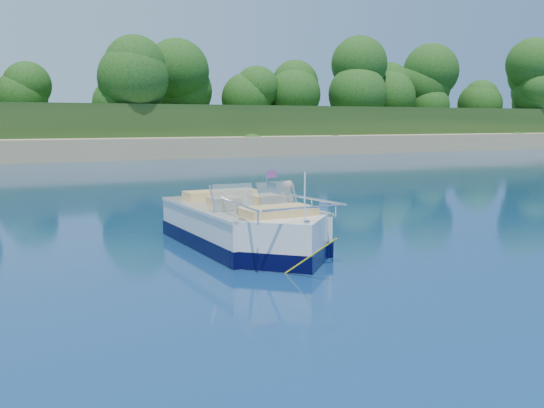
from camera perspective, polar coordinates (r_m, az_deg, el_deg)
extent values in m
plane|color=#091E43|center=(9.94, 7.60, -8.12)|extent=(160.00, 160.00, 0.00)
cube|color=#9B855A|center=(46.27, -19.87, 4.60)|extent=(170.00, 8.00, 2.00)
cube|color=#1B3816|center=(73.12, -22.42, 5.88)|extent=(170.00, 56.00, 6.00)
cylinder|color=#331D11|center=(50.19, -20.57, 7.99)|extent=(0.44, 0.44, 3.60)
sphere|color=black|center=(50.35, -20.76, 11.88)|extent=(5.94, 5.94, 5.94)
cylinder|color=#331D11|center=(54.21, 1.42, 7.90)|extent=(0.44, 0.44, 2.60)
sphere|color=black|center=(54.27, 1.42, 10.51)|extent=(4.29, 4.29, 4.29)
cylinder|color=#331D11|center=(72.74, 20.88, 7.53)|extent=(0.44, 0.44, 3.00)
sphere|color=black|center=(72.81, 20.99, 9.77)|extent=(4.95, 4.95, 4.95)
cube|color=white|center=(13.40, -3.04, -2.46)|extent=(2.27, 4.15, 1.14)
cube|color=white|center=(11.70, 0.97, -3.96)|extent=(2.17, 2.17, 1.14)
cube|color=black|center=(13.43, -3.04, -3.12)|extent=(2.30, 4.19, 0.33)
cube|color=black|center=(11.73, 0.97, -4.72)|extent=(2.21, 2.21, 0.33)
cube|color=tan|center=(13.64, -3.63, -0.92)|extent=(1.80, 2.91, 0.11)
cube|color=white|center=(13.32, -3.06, -0.19)|extent=(2.31, 4.15, 0.07)
cube|color=black|center=(15.43, -6.56, -0.96)|extent=(0.61, 0.39, 0.98)
cube|color=#8C9EA5|center=(12.39, -3.64, 0.67)|extent=(0.87, 0.38, 0.53)
cube|color=#8C9EA5|center=(12.82, 0.34, 0.92)|extent=(0.88, 0.42, 0.53)
cube|color=tan|center=(12.87, -4.52, -0.34)|extent=(0.61, 0.61, 0.43)
cube|color=tan|center=(13.28, -0.66, -0.06)|extent=(0.61, 0.61, 0.43)
cube|color=tan|center=(14.29, -4.89, 0.47)|extent=(1.70, 0.64, 0.41)
cube|color=tan|center=(11.78, 0.50, -1.18)|extent=(1.45, 0.85, 0.37)
cylinder|color=white|center=(10.83, 3.09, 0.59)|extent=(0.03, 0.03, 0.92)
cube|color=red|center=(12.73, -0.05, 2.84)|extent=(0.24, 0.02, 0.15)
cube|color=silver|center=(10.84, 3.22, -1.68)|extent=(0.11, 0.07, 0.05)
cylinder|color=yellow|center=(10.55, 3.51, -5.01)|extent=(0.45, 1.10, 0.83)
torus|color=yellow|center=(15.76, 1.54, -1.78)|extent=(1.73, 1.73, 0.37)
torus|color=red|center=(15.76, 1.54, -1.71)|extent=(1.42, 1.42, 0.12)
imported|color=tan|center=(15.66, 1.30, -2.19)|extent=(0.56, 0.93, 1.71)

